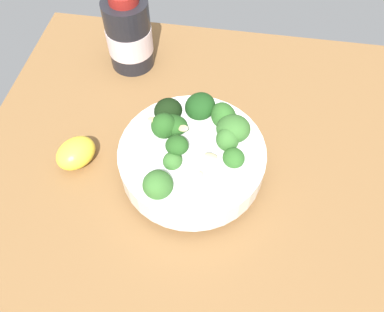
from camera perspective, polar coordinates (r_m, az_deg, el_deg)
ground_plane at (r=58.76cm, az=0.46°, el=-3.80°), size 67.80×67.80×3.35cm
bowl_of_broccoli at (r=54.81cm, az=0.07°, el=0.48°), size 20.26×20.26×9.47cm
lemon_wedge at (r=59.75cm, az=-16.44°, el=0.53°), size 7.72×7.32×3.87cm
bottle_tall at (r=69.80cm, az=-9.13°, el=17.04°), size 7.73×7.73×13.93cm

